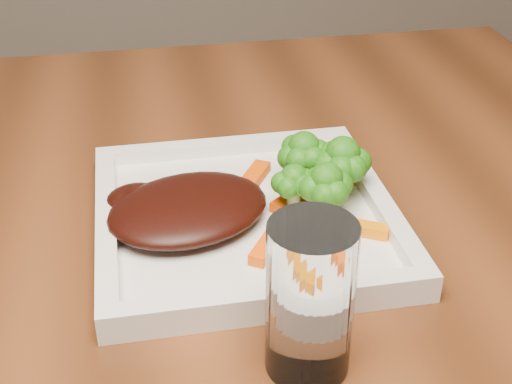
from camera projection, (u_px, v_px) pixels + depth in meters
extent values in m
cube|color=white|center=(245.00, 221.00, 0.66)|extent=(0.27, 0.27, 0.01)
ellipsoid|color=black|center=(188.00, 209.00, 0.64)|extent=(0.18, 0.16, 0.03)
cube|color=#DC6B03|center=(330.00, 254.00, 0.60)|extent=(0.05, 0.04, 0.01)
cube|color=orange|center=(360.00, 228.00, 0.63)|extent=(0.05, 0.04, 0.01)
cube|color=#FF5004|center=(267.00, 245.00, 0.61)|extent=(0.04, 0.05, 0.01)
cube|color=orange|center=(341.00, 180.00, 0.70)|extent=(0.06, 0.02, 0.01)
cube|color=#E94803|center=(252.00, 179.00, 0.71)|extent=(0.05, 0.06, 0.01)
cube|color=#FF5404|center=(314.00, 211.00, 0.66)|extent=(0.04, 0.06, 0.01)
cube|color=#E24303|center=(297.00, 197.00, 0.68)|extent=(0.06, 0.05, 0.01)
cylinder|color=white|center=(310.00, 300.00, 0.48)|extent=(0.08, 0.08, 0.12)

